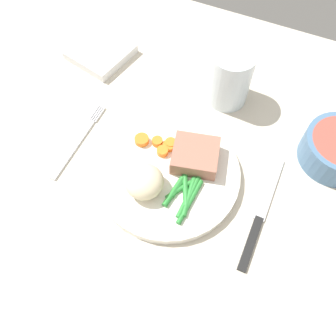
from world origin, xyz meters
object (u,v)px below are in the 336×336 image
meat_portion (195,155)px  napkin (101,52)px  fork (79,141)px  knife (261,214)px  water_glass (229,80)px  dinner_plate (168,173)px

meat_portion → napkin: bearing=149.1°
fork → napkin: napkin is taller
meat_portion → fork: meat_portion is taller
knife → water_glass: bearing=126.3°
water_glass → napkin: size_ratio=0.97×
meat_portion → knife: 13.71cm
fork → water_glass: 28.70cm
knife → napkin: (-39.77, 20.10, 0.71)cm
dinner_plate → water_glass: water_glass is taller
dinner_plate → meat_portion: meat_portion is taller
water_glass → napkin: 27.07cm
fork → napkin: bearing=109.9°
knife → napkin: napkin is taller
dinner_plate → fork: dinner_plate is taller
meat_portion → knife: size_ratio=0.36×
dinner_plate → napkin: bearing=140.2°
fork → knife: bearing=1.2°
fork → napkin: size_ratio=1.54×
knife → dinner_plate: bearing=-177.4°
dinner_plate → fork: bearing=-179.1°
dinner_plate → water_glass: bearing=81.3°
meat_portion → fork: bearing=-168.9°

